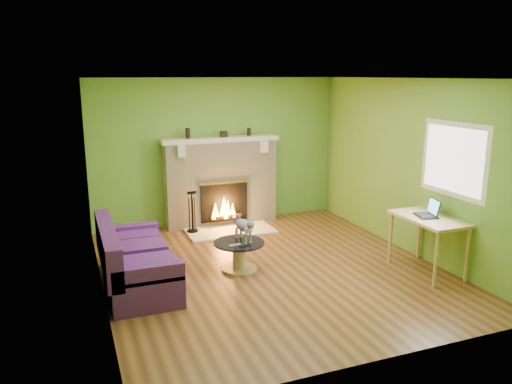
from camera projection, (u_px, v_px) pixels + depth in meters
The scene contains 22 objects.
floor at pixel (271, 268), 6.99m from camera, with size 5.00×5.00×0.00m, color #553018.
ceiling at pixel (272, 78), 6.39m from camera, with size 5.00×5.00×0.00m, color white.
wall_back at pixel (217, 151), 8.96m from camera, with size 5.00×5.00×0.00m, color #5C9831.
wall_front at pixel (381, 231), 4.42m from camera, with size 5.00×5.00×0.00m, color #5C9831.
wall_left at pixel (96, 191), 5.90m from camera, with size 5.00×5.00×0.00m, color #5C9831.
wall_right at pixel (409, 167), 7.48m from camera, with size 5.00×5.00×0.00m, color #5C9831.
window_frame at pixel (454, 160), 6.60m from camera, with size 1.20×1.20×0.00m, color silver.
window_pane at pixel (453, 160), 6.60m from camera, with size 1.06×1.06×0.00m, color white.
fireplace at pixel (221, 182), 8.91m from camera, with size 2.10×0.46×1.58m.
hearth at pixel (231, 231), 8.62m from camera, with size 1.50×0.75×0.03m, color beige.
mantel at pixel (221, 140), 8.72m from camera, with size 2.10×0.28×0.08m, color beige.
sofa at pixel (133, 262), 6.37m from camera, with size 0.86×1.81×0.81m.
coffee_table at pixel (239, 254), 6.90m from camera, with size 0.71×0.71×0.40m.
desk at pixel (429, 224), 6.73m from camera, with size 0.61×1.05×0.78m.
cat at pixel (243, 228), 6.90m from camera, with size 0.21×0.57×0.36m, color slate, non-canonical shape.
remote_silver at pixel (235, 245), 6.72m from camera, with size 0.17×0.04×0.02m, color gray.
remote_black at pixel (245, 245), 6.71m from camera, with size 0.16×0.04×0.02m, color black.
laptop at pixel (426, 208), 6.72m from camera, with size 0.27×0.31×0.24m, color black, non-canonical shape.
fire_tools at pixel (192, 211), 8.45m from camera, with size 0.19×0.19×0.71m, color black, non-canonical shape.
mantel_vase_left at pixel (188, 133), 8.51m from camera, with size 0.08×0.08×0.18m, color black.
mantel_vase_right at pixel (249, 132), 8.91m from camera, with size 0.07×0.07×0.14m, color black.
mantel_box at pixel (224, 134), 8.75m from camera, with size 0.12×0.08×0.10m, color black.
Camera 1 is at (-2.55, -6.04, 2.65)m, focal length 35.00 mm.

